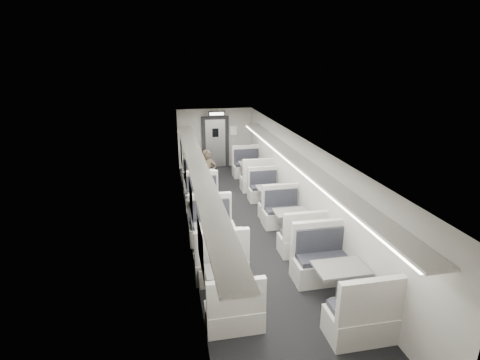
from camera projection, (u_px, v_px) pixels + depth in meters
name	position (u px, v px, depth m)	size (l,w,h in m)	color
room	(246.00, 187.00, 9.66)	(3.24, 12.24, 2.64)	black
booth_left_a	(198.00, 182.00, 12.62)	(0.96, 1.95, 1.04)	silver
booth_left_b	(205.00, 206.00, 10.54)	(1.03, 2.08, 1.11)	silver
booth_left_c	(215.00, 242.00, 8.49)	(1.10, 2.23, 1.19)	silver
booth_left_d	(227.00, 285.00, 6.98)	(0.97, 1.97, 1.05)	silver
booth_right_a	(252.00, 172.00, 13.53)	(1.07, 2.17, 1.16)	silver
booth_right_b	(270.00, 197.00, 11.25)	(0.98, 1.98, 1.06)	silver
booth_right_c	(291.00, 224.00, 9.42)	(1.03, 2.09, 1.12)	silver
booth_right_d	(339.00, 286.00, 6.86)	(1.14, 2.31, 1.23)	silver
passenger	(207.00, 174.00, 12.00)	(0.58, 0.38, 1.58)	black
window_a	(181.00, 152.00, 12.49)	(0.02, 1.18, 0.84)	black
window_b	(185.00, 171.00, 10.45)	(0.02, 1.18, 0.84)	black
window_c	(191.00, 199.00, 8.41)	(0.02, 1.18, 0.84)	black
window_d	(201.00, 246.00, 6.36)	(0.02, 1.18, 0.84)	black
luggage_rack_left	(198.00, 166.00, 8.92)	(0.46, 10.40, 0.09)	silver
luggage_rack_right	(297.00, 160.00, 9.38)	(0.46, 10.40, 0.09)	silver
vestibule_door	(215.00, 142.00, 15.22)	(1.10, 0.13, 2.10)	black
exit_sign	(216.00, 114.00, 14.37)	(0.62, 0.12, 0.16)	black
wall_notice	(234.00, 131.00, 15.20)	(0.32, 0.02, 0.40)	white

